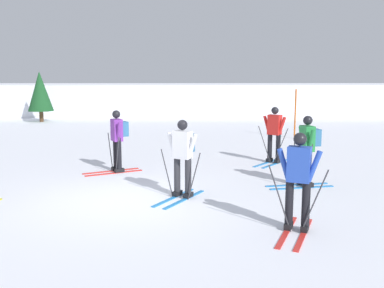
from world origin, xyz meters
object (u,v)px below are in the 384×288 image
at_px(skier_white, 183,154).
at_px(skier_green, 308,147).
at_px(trail_marker_pole, 295,114).
at_px(skier_purple, 118,138).
at_px(skier_blue, 298,179).
at_px(conifer_far_left, 40,91).
at_px(skier_red, 274,133).

bearing_deg(skier_white, skier_green, 16.68).
distance_m(skier_green, trail_marker_pole, 8.11).
relative_size(skier_white, skier_purple, 1.00).
relative_size(skier_blue, trail_marker_pole, 0.83).
relative_size(skier_white, conifer_far_left, 0.60).
bearing_deg(skier_purple, skier_green, -18.93).
xyz_separation_m(skier_green, skier_purple, (-4.77, 1.64, -0.00)).
bearing_deg(skier_white, conifer_far_left, 117.97).
xyz_separation_m(skier_blue, conifer_far_left, (-10.19, 17.58, 0.81)).
xyz_separation_m(skier_white, skier_green, (2.96, 0.89, 0.00)).
relative_size(skier_red, conifer_far_left, 0.60).
height_order(skier_white, skier_green, same).
bearing_deg(conifer_far_left, skier_white, -62.03).
distance_m(skier_purple, conifer_far_left, 14.47).
relative_size(skier_white, trail_marker_pole, 0.83).
bearing_deg(skier_white, skier_blue, -46.92).
xyz_separation_m(skier_white, conifer_far_left, (-8.22, 15.47, 0.77)).
relative_size(skier_purple, trail_marker_pole, 0.83).
distance_m(skier_white, skier_purple, 3.11).
bearing_deg(skier_red, skier_blue, -97.38).
distance_m(skier_red, conifer_far_left, 16.09).
bearing_deg(skier_green, skier_purple, 161.07).
relative_size(skier_red, skier_purple, 1.00).
bearing_deg(conifer_far_left, skier_red, -47.06).
height_order(skier_white, conifer_far_left, conifer_far_left).
bearing_deg(skier_red, conifer_far_left, 132.94).
relative_size(skier_white, skier_green, 1.00).
distance_m(skier_white, skier_green, 3.09).
relative_size(skier_purple, conifer_far_left, 0.60).
bearing_deg(skier_blue, skier_white, 133.08).
height_order(skier_blue, trail_marker_pole, trail_marker_pole).
height_order(skier_white, skier_red, same).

